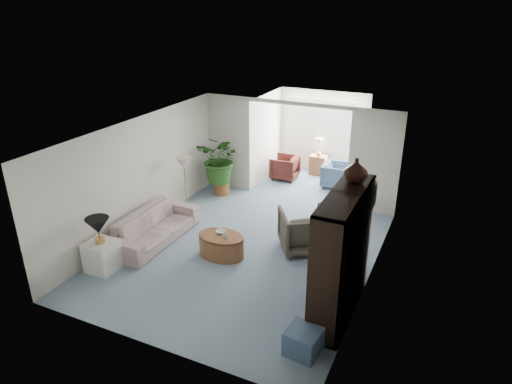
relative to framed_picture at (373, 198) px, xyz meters
The scene contains 26 objects.
floor 2.99m from the framed_picture, behind, with size 6.00×6.00×0.00m, color #7F93A8.
sunroom_floor 5.16m from the framed_picture, 120.36° to the left, with size 2.60×2.60×0.00m, color #7F93A8.
back_pier_left 5.37m from the framed_picture, 144.59° to the left, with size 1.20×0.12×2.50m, color silver.
back_pier_right 3.18m from the framed_picture, 100.24° to the left, with size 1.20×0.12×2.50m, color silver.
back_header 4.03m from the framed_picture, 128.43° to the left, with size 2.60×0.12×0.10m, color silver.
window_pane 5.83m from the framed_picture, 114.98° to the left, with size 2.20×0.02×1.50m, color white.
window_blinds 5.81m from the framed_picture, 115.11° to the left, with size 2.20×0.02×1.50m, color white.
framed_picture is the anchor object (origin of this frame).
sofa 4.60m from the framed_picture, behind, with size 2.22×0.87×0.65m, color beige.
end_table 5.05m from the framed_picture, 160.92° to the right, with size 0.53×0.53×0.58m, color white.
table_lamp 4.91m from the framed_picture, 160.92° to the right, with size 0.44×0.44×0.30m, color black.
floor_lamp 4.74m from the framed_picture, 164.75° to the left, with size 0.36×0.36×0.28m, color beige.
coffee_table 3.18m from the framed_picture, behind, with size 0.95×0.95×0.45m, color #915935.
coffee_bowl 3.11m from the framed_picture, behind, with size 0.20×0.20×0.05m, color silver.
coffee_cup 2.93m from the framed_picture, behind, with size 0.11×0.11×0.10m, color beige.
wingback_chair 2.05m from the framed_picture, 152.02° to the left, with size 0.91×0.93×0.85m, color #585146.
side_table_dark 1.91m from the framed_picture, 124.37° to the left, with size 0.48×0.38×0.57m, color black.
entertainment_cabinet 1.15m from the framed_picture, 104.02° to the right, with size 0.50×1.89×2.10m, color black.
cabinet_urn 0.76m from the framed_picture, 118.66° to the right, with size 0.37×0.37×0.39m, color black.
ottoman 2.60m from the framed_picture, 101.43° to the right, with size 0.47×0.47×0.38m, color slate.
plant_pot 5.25m from the framed_picture, 149.29° to the left, with size 0.40×0.40×0.32m, color brown.
house_plant 5.07m from the framed_picture, 149.29° to the left, with size 1.17×1.01×1.30m, color #26531C.
sunroom_chair_blue 4.83m from the framed_picture, 111.90° to the left, with size 0.71×0.73×0.66m, color slate.
sunroom_chair_maroon 5.55m from the framed_picture, 126.91° to the left, with size 0.71×0.73×0.66m, color #53211C.
sunroom_table 5.80m from the framed_picture, 116.15° to the left, with size 0.46×0.36×0.56m, color #915935.
shelf_clutter 1.07m from the framed_picture, 105.93° to the right, with size 0.30×1.11×0.61m.
Camera 1 is at (3.61, -7.19, 4.76)m, focal length 32.02 mm.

